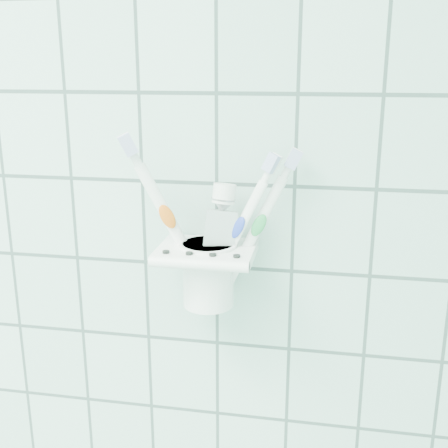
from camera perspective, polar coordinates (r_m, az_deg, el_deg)
name	(u,v)px	position (r m, az deg, el deg)	size (l,w,h in m)	color
holder_bracket	(207,253)	(0.66, -1.76, -2.94)	(0.11, 0.10, 0.03)	white
cup	(208,271)	(0.67, -1.61, -4.79)	(0.07, 0.07, 0.08)	white
toothbrush_pink	(208,207)	(0.66, -1.63, 1.74)	(0.09, 0.04, 0.21)	white
toothbrush_blue	(203,221)	(0.65, -2.19, 0.32)	(0.08, 0.03, 0.19)	white
toothbrush_orange	(220,218)	(0.65, -0.38, 0.62)	(0.08, 0.03, 0.20)	white
toothpaste_tube	(212,237)	(0.65, -1.18, -1.29)	(0.05, 0.04, 0.15)	silver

